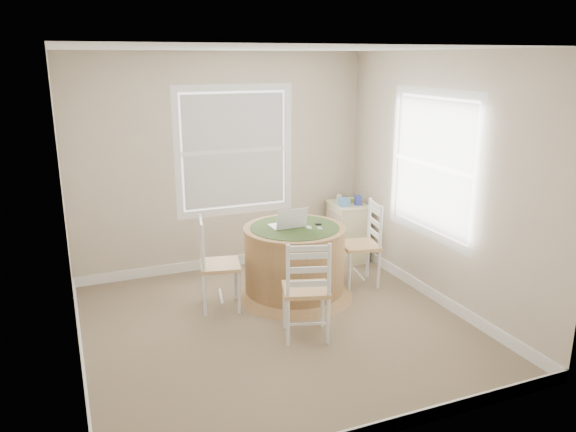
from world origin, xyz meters
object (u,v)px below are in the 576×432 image
chair_left (220,265)px  chair_near (306,289)px  round_table (294,259)px  chair_right (360,245)px  corner_chest (347,231)px  laptop (288,224)px

chair_left → chair_near: size_ratio=1.00×
round_table → chair_right: chair_right is taller
chair_left → chair_right: bearing=-78.1°
round_table → chair_right: bearing=10.7°
chair_left → chair_near: (0.56, -0.91, 0.00)m
chair_near → corner_chest: chair_near is taller
round_table → chair_left: size_ratio=1.34×
laptop → chair_right: bearing=176.6°
chair_near → chair_right: same height
chair_right → corner_chest: chair_right is taller
chair_left → laptop: laptop is taller
round_table → chair_left: bearing=-171.4°
chair_left → corner_chest: size_ratio=1.29×
chair_left → chair_right: 1.64m
chair_near → round_table: bearing=-89.4°
chair_near → corner_chest: 2.19m
chair_near → chair_right: size_ratio=1.00×
chair_left → corner_chest: chair_left is taller
round_table → chair_right: size_ratio=1.34×
laptop → corner_chest: bearing=-147.8°
round_table → corner_chest: bearing=46.4°
round_table → chair_right: 0.81m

